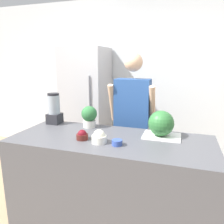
# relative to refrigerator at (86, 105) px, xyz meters

# --- Properties ---
(wall_back) EXTENTS (8.00, 0.06, 2.60)m
(wall_back) POSITION_rel_refrigerator_xyz_m (0.87, 0.37, 0.39)
(wall_back) COLOR silver
(wall_back) RESTS_ON ground_plane
(counter_island) EXTENTS (1.93, 0.80, 0.89)m
(counter_island) POSITION_rel_refrigerator_xyz_m (0.87, -1.36, -0.46)
(counter_island) COLOR #4C4C51
(counter_island) RESTS_ON ground_plane
(refrigerator) EXTENTS (0.68, 0.67, 1.82)m
(refrigerator) POSITION_rel_refrigerator_xyz_m (0.00, 0.00, 0.00)
(refrigerator) COLOR #B7B7BC
(refrigerator) RESTS_ON ground_plane
(person) EXTENTS (0.57, 0.27, 1.71)m
(person) POSITION_rel_refrigerator_xyz_m (0.92, -0.63, -0.03)
(person) COLOR gray
(person) RESTS_ON ground_plane
(cutting_board) EXTENTS (0.36, 0.27, 0.01)m
(cutting_board) POSITION_rel_refrigerator_xyz_m (1.33, -1.16, -0.01)
(cutting_board) COLOR white
(cutting_board) RESTS_ON counter_island
(watermelon) EXTENTS (0.25, 0.25, 0.25)m
(watermelon) POSITION_rel_refrigerator_xyz_m (1.32, -1.17, 0.12)
(watermelon) COLOR #2D6B33
(watermelon) RESTS_ON cutting_board
(bowl_cherries) EXTENTS (0.11, 0.11, 0.09)m
(bowl_cherries) POSITION_rel_refrigerator_xyz_m (0.62, -1.47, 0.02)
(bowl_cherries) COLOR #511E19
(bowl_cherries) RESTS_ON counter_island
(bowl_cream) EXTENTS (0.14, 0.14, 0.12)m
(bowl_cream) POSITION_rel_refrigerator_xyz_m (0.81, -1.50, 0.03)
(bowl_cream) COLOR white
(bowl_cream) RESTS_ON counter_island
(bowl_small_blue) EXTENTS (0.09, 0.09, 0.05)m
(bowl_small_blue) POSITION_rel_refrigerator_xyz_m (0.98, -1.51, 0.01)
(bowl_small_blue) COLOR #334C9E
(bowl_small_blue) RESTS_ON counter_island
(blender) EXTENTS (0.15, 0.15, 0.36)m
(blender) POSITION_rel_refrigerator_xyz_m (0.08, -1.07, 0.15)
(blender) COLOR #28282D
(blender) RESTS_ON counter_island
(potted_plant) EXTENTS (0.17, 0.17, 0.24)m
(potted_plant) POSITION_rel_refrigerator_xyz_m (0.53, -1.08, 0.11)
(potted_plant) COLOR beige
(potted_plant) RESTS_ON counter_island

